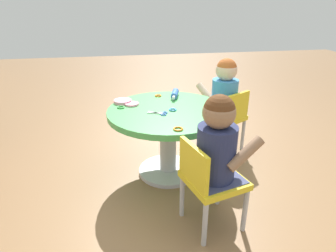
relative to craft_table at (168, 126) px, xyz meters
name	(u,v)px	position (x,y,z in m)	size (l,w,h in m)	color
ground_plane	(168,172)	(0.00, 0.00, -0.38)	(10.00, 10.00, 0.00)	olive
craft_table	(168,126)	(0.00, 0.00, 0.00)	(0.84, 0.84, 0.51)	silver
child_chair_left	(209,180)	(-0.59, -0.12, -0.08)	(0.37, 0.37, 0.54)	#B7B7BC
seated_child_left	(218,142)	(-0.58, -0.16, 0.15)	(0.35, 0.40, 0.51)	#3F4772
child_chair_right	(226,117)	(0.27, -0.54, -0.08)	(0.41, 0.41, 0.54)	#B7B7BC
seated_child_right	(224,90)	(0.31, -0.52, 0.15)	(0.43, 0.41, 0.51)	#3F4772
rolling_pin	(175,94)	(0.26, -0.10, 0.15)	(0.23, 0.09, 0.05)	#3F72CC
craft_scissors	(160,113)	(-0.08, 0.07, 0.13)	(0.10, 0.14, 0.01)	silver
playdough_blob_0	(123,101)	(0.19, 0.31, 0.14)	(0.13, 0.13, 0.02)	pink
playdough_blob_1	(132,104)	(0.13, 0.24, 0.14)	(0.10, 0.10, 0.01)	pink
cookie_cutter_0	(158,96)	(0.30, 0.03, 0.13)	(0.05, 0.05, 0.01)	orange
cookie_cutter_1	(179,129)	(-0.35, 0.00, 0.13)	(0.06, 0.06, 0.01)	orange
cookie_cutter_2	(121,107)	(0.08, 0.32, 0.13)	(0.05, 0.05, 0.01)	#4CB259
cookie_cutter_3	(173,110)	(-0.03, -0.03, 0.13)	(0.05, 0.05, 0.01)	#3F99D8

